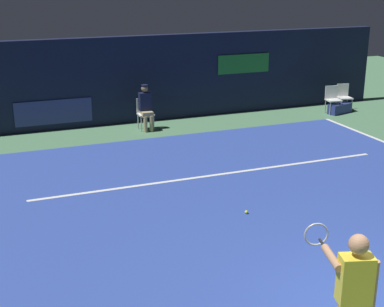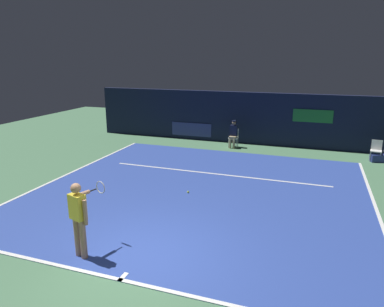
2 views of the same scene
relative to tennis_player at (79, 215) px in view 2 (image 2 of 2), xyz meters
name	(u,v)px [view 2 (image 2 of 2)]	position (x,y,z in m)	size (l,w,h in m)	color
ground_plane	(201,191)	(1.24, 4.64, -0.99)	(32.13, 32.13, 0.00)	#4C7A56
court_surface	(201,191)	(1.24, 4.64, -0.98)	(10.63, 10.38, 0.01)	#2D479E
line_baseline	(120,280)	(1.24, -0.50, -0.97)	(10.63, 0.10, 0.01)	white
line_sideline_left	(378,213)	(6.51, 4.64, -0.97)	(0.10, 10.38, 0.01)	white
line_sideline_right	(69,174)	(-4.02, 4.64, -0.97)	(0.10, 10.38, 0.01)	white
line_service	(216,174)	(1.24, 6.46, -0.97)	(8.29, 0.10, 0.01)	white
line_centre_mark	(123,277)	(1.24, -0.40, -0.97)	(0.10, 0.30, 0.01)	white
back_wall	(245,118)	(1.24, 11.81, 0.31)	(16.15, 0.33, 2.60)	#141933
tennis_player	(79,215)	(0.00, 0.00, 0.00)	(0.50, 1.04, 1.73)	tan
line_judge_on_chair	(233,134)	(0.91, 10.75, -0.30)	(0.44, 0.53, 1.32)	white
courtside_chair_far	(376,149)	(7.15, 10.50, -0.49)	(0.49, 0.47, 0.88)	white
tennis_ball	(188,192)	(0.91, 4.31, -0.94)	(0.07, 0.07, 0.07)	#CCE033
equipment_bag	(381,158)	(7.36, 10.36, -0.83)	(0.84, 0.32, 0.32)	navy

